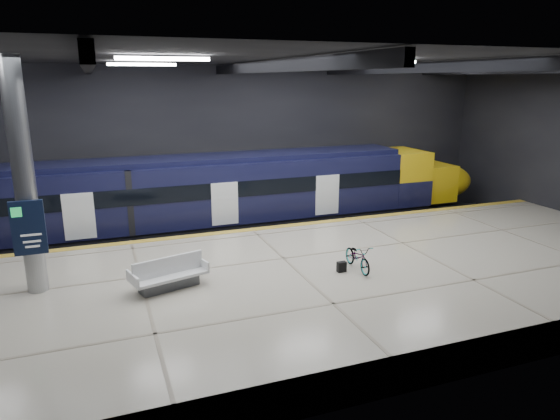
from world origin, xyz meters
TOP-DOWN VIEW (x-y plane):
  - ground at (0.00, 0.00)m, footprint 30.00×30.00m
  - room_shell at (-0.00, 0.00)m, footprint 30.10×16.10m
  - platform at (0.00, -2.50)m, footprint 30.00×11.00m
  - safety_strip at (0.00, 2.75)m, footprint 30.00×0.40m
  - rails at (0.00, 5.50)m, footprint 30.00×1.52m
  - train at (-2.05, 5.50)m, footprint 29.40×2.84m
  - bench at (-4.24, -2.26)m, footprint 2.48×1.53m
  - bicycle at (1.94, -2.89)m, footprint 0.67×1.74m
  - pannier_bag at (1.34, -2.89)m, footprint 0.31×0.19m
  - info_column at (-8.00, -1.03)m, footprint 0.90×0.78m

SIDE VIEW (x-z plane):
  - ground at x=0.00m, z-range 0.00..0.00m
  - rails at x=0.00m, z-range 0.00..0.16m
  - platform at x=0.00m, z-range 0.00..1.10m
  - safety_strip at x=0.00m, z-range 1.10..1.11m
  - pannier_bag at x=1.34m, z-range 1.10..1.45m
  - bench at x=-4.24m, z-range 0.95..1.97m
  - bicycle at x=1.94m, z-range 1.10..2.00m
  - train at x=-2.05m, z-range 0.16..3.95m
  - info_column at x=-8.00m, z-range 1.01..7.91m
  - room_shell at x=0.00m, z-range 1.69..9.74m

